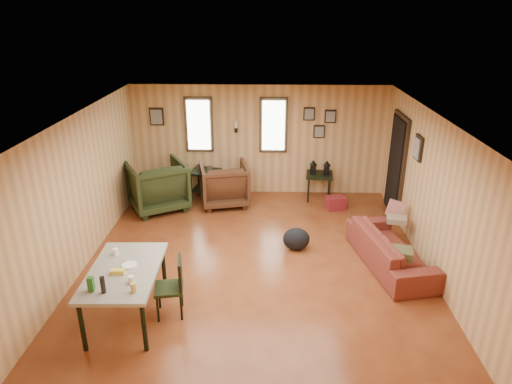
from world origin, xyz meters
TOP-DOWN VIEW (x-y plane):
  - room at (0.17, 0.27)m, footprint 5.54×6.04m
  - sofa at (2.18, -0.11)m, footprint 0.96×2.03m
  - recliner_brown at (-0.72, 2.29)m, footprint 1.13×1.08m
  - recliner_green at (-2.07, 2.02)m, footprint 1.43×1.40m
  - end_table at (-1.17, 2.66)m, footprint 0.70×0.66m
  - side_table at (1.30, 2.62)m, footprint 0.61×0.61m
  - cooler at (1.60, 2.10)m, footprint 0.43×0.36m
  - backpack at (0.69, 0.37)m, footprint 0.53×0.44m
  - sofa_pillows at (2.32, 0.10)m, footprint 0.70×1.69m
  - dining_table at (-1.66, -1.59)m, footprint 0.92×1.49m
  - dining_chair at (-1.05, -1.46)m, footprint 0.44×0.44m

SIDE VIEW (x-z plane):
  - cooler at x=1.60m, z-range 0.00..0.27m
  - backpack at x=0.69m, z-range 0.00..0.40m
  - sofa at x=2.18m, z-range 0.00..0.77m
  - end_table at x=-1.17m, z-range 0.05..0.80m
  - dining_chair at x=-1.05m, z-range 0.05..0.89m
  - recliner_brown at x=-0.72m, z-range 0.00..0.99m
  - sofa_pillows at x=2.32m, z-range 0.33..0.67m
  - recliner_green at x=-2.07m, z-range 0.00..1.11m
  - side_table at x=1.30m, z-range 0.16..1.05m
  - dining_table at x=-1.66m, z-range 0.20..1.16m
  - room at x=0.17m, z-range -0.02..2.43m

